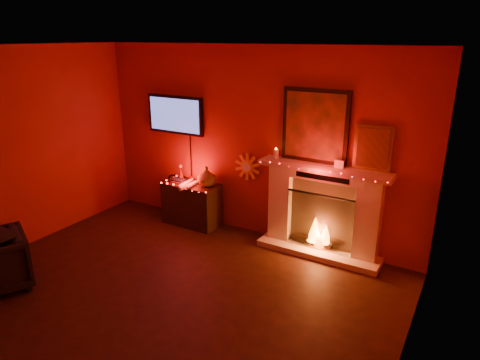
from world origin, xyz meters
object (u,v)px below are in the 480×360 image
object	(u,v)px
sunburst_clock	(247,167)
fireplace	(323,202)
console_table	(193,201)
tv	(175,115)

from	to	relation	value
sunburst_clock	fireplace	bearing A→B (deg)	-4.37
sunburst_clock	console_table	size ratio (longest dim) A/B	0.42
fireplace	tv	xyz separation A→B (m)	(-2.44, 0.06, 0.92)
tv	console_table	xyz separation A→B (m)	(0.41, -0.19, -1.27)
console_table	sunburst_clock	bearing A→B (deg)	14.60
sunburst_clock	tv	bearing A→B (deg)	-178.76
tv	fireplace	bearing A→B (deg)	-1.50
sunburst_clock	console_table	distance (m)	1.06
tv	sunburst_clock	distance (m)	1.41
fireplace	sunburst_clock	bearing A→B (deg)	175.63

